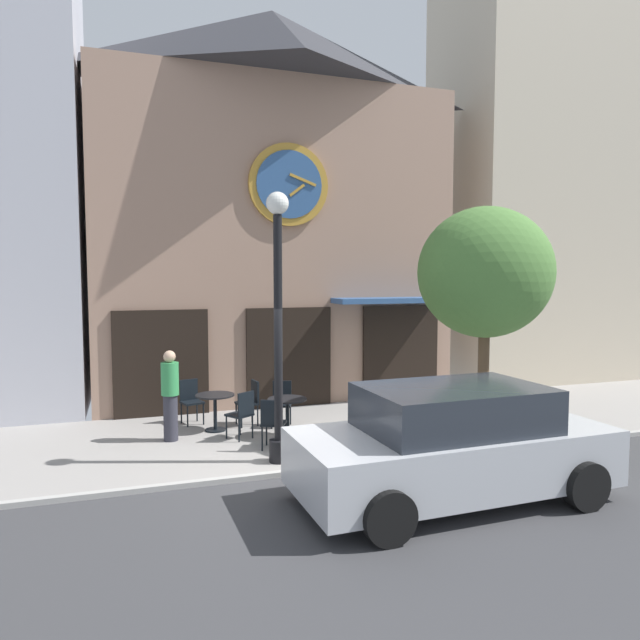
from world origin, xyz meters
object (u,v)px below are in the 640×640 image
(cafe_table_center, at_px, (215,404))
(cafe_chair_mid_row, at_px, (282,400))
(cafe_table_rightmost, at_px, (462,401))
(cafe_chair_near_tree, at_px, (423,403))
(cafe_chair_curbside, at_px, (242,411))
(parked_car_silver, at_px, (453,444))
(cafe_chair_under_awning, at_px, (273,420))
(street_lamp, at_px, (278,327))
(cafe_table_near_curb, at_px, (287,409))
(pedestrian_green, at_px, (170,394))
(street_tree, at_px, (485,273))
(cafe_chair_right_end, at_px, (251,399))
(cafe_chair_corner, at_px, (191,398))

(cafe_table_center, distance_m, cafe_chair_mid_row, 1.33)
(cafe_table_rightmost, xyz_separation_m, cafe_chair_near_tree, (-0.83, 0.08, -0.00))
(cafe_chair_curbside, relative_size, parked_car_silver, 0.21)
(cafe_chair_under_awning, height_order, cafe_chair_near_tree, same)
(street_lamp, relative_size, cafe_chair_under_awning, 4.83)
(cafe_table_rightmost, bearing_deg, cafe_table_near_curb, 173.10)
(street_lamp, bearing_deg, cafe_chair_mid_row, 73.98)
(cafe_chair_mid_row, xyz_separation_m, pedestrian_green, (-2.21, -0.38, 0.33))
(street_tree, relative_size, cafe_chair_under_awning, 4.72)
(street_lamp, distance_m, cafe_chair_curbside, 2.25)
(cafe_chair_near_tree, bearing_deg, cafe_chair_mid_row, 155.86)
(cafe_chair_right_end, distance_m, cafe_chair_near_tree, 3.47)
(cafe_chair_right_end, xyz_separation_m, cafe_chair_near_tree, (3.16, -1.42, 0.00))
(cafe_chair_mid_row, bearing_deg, pedestrian_green, -170.30)
(street_tree, xyz_separation_m, cafe_table_rightmost, (0.27, 1.10, -2.54))
(street_tree, height_order, cafe_table_rightmost, street_tree)
(cafe_chair_mid_row, height_order, parked_car_silver, parked_car_silver)
(cafe_chair_near_tree, relative_size, parked_car_silver, 0.21)
(cafe_chair_curbside, bearing_deg, cafe_chair_mid_row, 37.54)
(cafe_table_rightmost, xyz_separation_m, cafe_chair_right_end, (-3.99, 1.51, -0.00))
(cafe_chair_mid_row, xyz_separation_m, cafe_chair_near_tree, (2.58, -1.16, 0.00))
(cafe_table_rightmost, xyz_separation_m, cafe_chair_corner, (-5.13, 2.01, -0.00))
(street_lamp, bearing_deg, cafe_table_near_curb, 69.11)
(street_lamp, height_order, cafe_table_near_curb, street_lamp)
(cafe_chair_corner, bearing_deg, cafe_chair_mid_row, -24.02)
(cafe_chair_corner, bearing_deg, cafe_chair_curbside, -62.24)
(cafe_chair_under_awning, bearing_deg, cafe_chair_right_end, 90.42)
(cafe_table_rightmost, xyz_separation_m, cafe_chair_mid_row, (-3.41, 1.24, -0.00))
(cafe_table_center, relative_size, cafe_chair_under_awning, 0.84)
(street_tree, bearing_deg, cafe_table_near_curb, 154.82)
(parked_car_silver, bearing_deg, cafe_table_near_curb, 109.67)
(cafe_chair_under_awning, xyz_separation_m, pedestrian_green, (-1.64, 1.16, 0.33))
(cafe_table_near_curb, distance_m, cafe_table_rightmost, 3.54)
(street_lamp, xyz_separation_m, cafe_table_center, (-0.70, 2.23, -1.68))
(street_lamp, height_order, parked_car_silver, street_lamp)
(cafe_chair_corner, distance_m, pedestrian_green, 1.29)
(cafe_chair_right_end, height_order, cafe_chair_under_awning, same)
(cafe_chair_mid_row, height_order, cafe_chair_right_end, same)
(cafe_chair_mid_row, distance_m, pedestrian_green, 2.26)
(cafe_chair_right_end, bearing_deg, cafe_chair_mid_row, -24.77)
(parked_car_silver, bearing_deg, street_tree, 47.82)
(cafe_table_near_curb, height_order, cafe_chair_corner, cafe_chair_corner)
(cafe_table_center, xyz_separation_m, parked_car_silver, (2.53, -4.51, 0.24))
(cafe_table_near_curb, xyz_separation_m, cafe_chair_near_tree, (2.69, -0.34, 0.00))
(cafe_chair_right_end, xyz_separation_m, parked_car_silver, (1.78, -4.74, 0.23))
(cafe_table_rightmost, bearing_deg, cafe_chair_near_tree, 174.41)
(cafe_chair_curbside, bearing_deg, cafe_chair_corner, 117.76)
(cafe_chair_corner, distance_m, cafe_chair_curbside, 1.69)
(street_lamp, bearing_deg, street_tree, -2.31)
(cafe_chair_corner, xyz_separation_m, cafe_chair_near_tree, (4.31, -1.93, 0.00))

